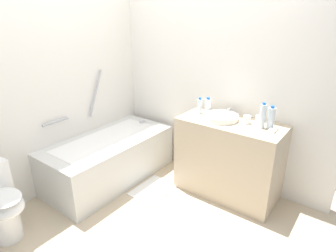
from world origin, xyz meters
name	(u,v)px	position (x,y,z in m)	size (l,w,h in m)	color
ground_plane	(140,226)	(0.00, 0.00, 0.00)	(3.60, 3.60, 0.00)	#C1AD8E
wall_back_tiled	(45,79)	(0.00, 1.30, 1.28)	(3.00, 0.10, 2.56)	silver
wall_right_mirror	(214,74)	(1.35, 0.00, 1.28)	(0.10, 2.90, 2.56)	silver
bathtub	(110,157)	(0.44, 0.88, 0.29)	(1.58, 0.75, 1.29)	silver
toilet	(0,204)	(-0.84, 0.89, 0.36)	(0.37, 0.50, 0.71)	white
vanity_counter	(228,158)	(1.03, -0.41, 0.44)	(0.54, 1.10, 0.87)	tan
sink_basin	(221,117)	(1.01, -0.30, 0.90)	(0.36, 0.36, 0.06)	white
sink_faucet	(230,112)	(1.22, -0.30, 0.91)	(0.11, 0.15, 0.08)	#A5A5AA
water_bottle_0	(200,106)	(1.06, 0.00, 0.96)	(0.06, 0.06, 0.18)	silver
water_bottle_1	(263,116)	(1.05, -0.72, 1.00)	(0.06, 0.06, 0.26)	silver
water_bottle_2	(271,118)	(1.09, -0.79, 0.98)	(0.07, 0.07, 0.23)	silver
water_bottle_3	(208,106)	(1.10, -0.08, 0.96)	(0.07, 0.07, 0.19)	silver
drinking_glass_0	(247,120)	(1.07, -0.56, 0.91)	(0.08, 0.08, 0.08)	white
drinking_glass_1	(258,120)	(1.10, -0.67, 0.92)	(0.06, 0.06, 0.10)	white
soap_dish	(272,131)	(1.01, -0.84, 0.88)	(0.09, 0.06, 0.02)	white
bath_mat	(153,190)	(0.54, 0.28, 0.01)	(0.51, 0.38, 0.01)	white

